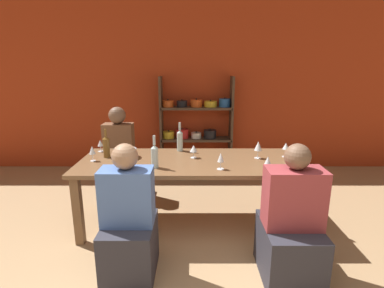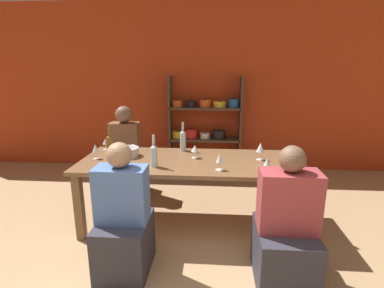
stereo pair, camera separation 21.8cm
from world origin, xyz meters
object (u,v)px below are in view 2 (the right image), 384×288
at_px(person_far_a, 126,162).
at_px(wine_glass_white_c, 195,149).
at_px(person_near_a, 124,226).
at_px(dining_table, 191,168).
at_px(wine_glass_white_e, 260,148).
at_px(wine_bottle_green, 110,145).
at_px(wine_glass_white_b, 289,149).
at_px(wine_glass_white_d, 219,159).
at_px(mixing_bowl, 128,152).
at_px(wine_bottle_dark, 183,140).
at_px(wine_glass_red_a, 105,142).
at_px(wine_glass_white_a, 95,149).
at_px(wine_glass_red_b, 301,153).
at_px(shelf_unit, 203,132).
at_px(wine_glass_red_c, 267,163).
at_px(person_near_b, 286,235).
at_px(wine_bottle_amber, 154,155).

bearing_deg(person_far_a, wine_glass_white_c, 144.74).
bearing_deg(person_near_a, dining_table, 58.56).
xyz_separation_m(wine_glass_white_c, wine_glass_white_e, (0.69, -0.01, 0.03)).
bearing_deg(wine_bottle_green, wine_glass_white_b, 0.38).
bearing_deg(wine_glass_white_d, wine_glass_white_b, 28.71).
height_order(mixing_bowl, wine_glass_white_d, wine_glass_white_d).
bearing_deg(wine_bottle_dark, wine_glass_red_a, -177.80).
bearing_deg(wine_glass_white_d, person_near_a, -146.07).
bearing_deg(wine_glass_white_a, mixing_bowl, 21.10).
height_order(dining_table, wine_glass_red_b, wine_glass_red_b).
xyz_separation_m(wine_bottle_dark, wine_glass_white_a, (-0.89, -0.39, -0.02)).
height_order(wine_glass_white_b, person_near_a, person_near_a).
distance_m(shelf_unit, wine_glass_red_c, 2.25).
bearing_deg(person_far_a, wine_glass_red_a, 76.87).
bearing_deg(wine_bottle_green, wine_glass_white_e, -1.30).
distance_m(wine_bottle_green, wine_glass_red_c, 1.69).
xyz_separation_m(wine_glass_white_d, wine_glass_white_e, (0.43, 0.36, 0.02)).
relative_size(wine_bottle_green, wine_glass_white_e, 1.67).
distance_m(wine_glass_red_b, wine_glass_red_c, 0.47).
distance_m(wine_bottle_green, wine_glass_white_b, 1.94).
height_order(wine_bottle_green, person_near_b, person_near_b).
distance_m(mixing_bowl, wine_glass_white_a, 0.34).
bearing_deg(mixing_bowl, wine_glass_white_b, 0.87).
height_order(mixing_bowl, wine_bottle_dark, wine_bottle_dark).
xyz_separation_m(wine_bottle_green, person_far_a, (-0.03, 0.66, -0.42)).
bearing_deg(wine_glass_white_a, wine_glass_red_a, 93.71).
relative_size(wine_glass_red_b, person_near_a, 0.15).
bearing_deg(wine_glass_red_b, wine_glass_white_d, -165.42).
xyz_separation_m(wine_bottle_dark, wine_glass_white_b, (1.16, -0.24, -0.02)).
distance_m(wine_glass_white_b, wine_glass_white_e, 0.31).
relative_size(wine_bottle_amber, wine_glass_white_a, 1.99).
bearing_deg(person_near_a, person_near_b, -1.41).
bearing_deg(wine_glass_white_a, wine_bottle_green, 50.41).
relative_size(wine_bottle_green, person_near_a, 0.28).
xyz_separation_m(wine_glass_red_b, wine_glass_white_e, (-0.38, 0.15, 0.00)).
bearing_deg(wine_glass_white_d, wine_bottle_amber, 175.66).
bearing_deg(shelf_unit, person_near_a, -102.08).
height_order(wine_glass_white_b, wine_glass_red_c, wine_glass_white_b).
distance_m(wine_glass_red_b, wine_glass_white_e, 0.40).
distance_m(shelf_unit, person_near_b, 2.75).
height_order(wine_bottle_amber, wine_glass_white_c, wine_bottle_amber).
bearing_deg(wine_glass_white_c, wine_bottle_dark, 119.38).
height_order(mixing_bowl, wine_glass_white_c, wine_glass_white_c).
bearing_deg(person_near_a, mixing_bowl, 102.97).
relative_size(shelf_unit, wine_glass_red_b, 8.85).
relative_size(wine_glass_white_c, person_near_b, 0.12).
bearing_deg(wine_glass_white_d, shelf_unit, 96.35).
relative_size(shelf_unit, wine_glass_red_c, 10.31).
relative_size(wine_glass_white_c, wine_glass_red_b, 0.81).
height_order(wine_glass_red_a, person_near_b, person_near_b).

